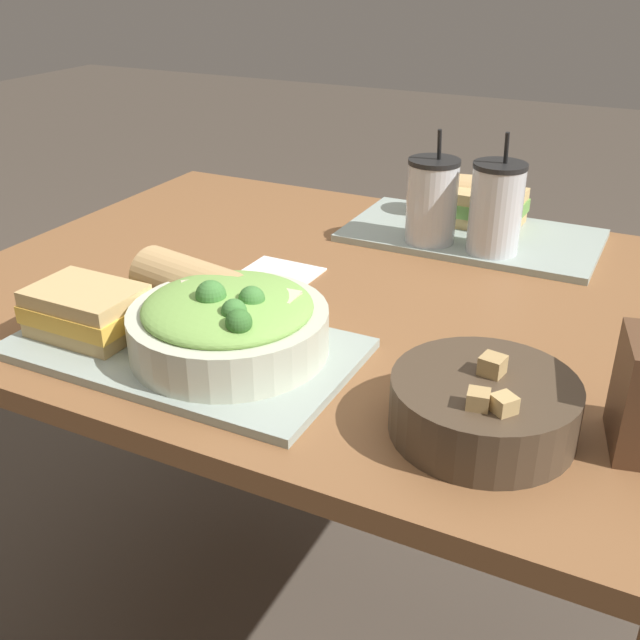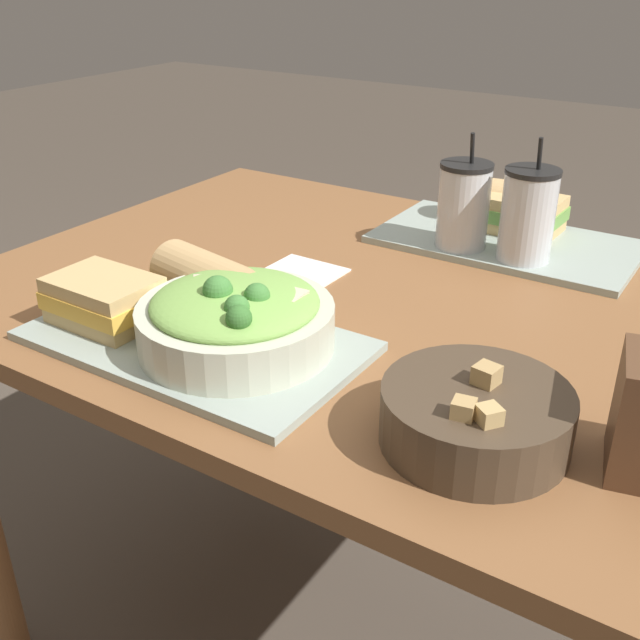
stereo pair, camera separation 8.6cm
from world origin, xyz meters
TOP-DOWN VIEW (x-y plane):
  - ground_plane at (0.00, 0.00)m, footprint 12.00×12.00m
  - dining_table at (0.00, 0.00)m, footprint 1.17×0.90m
  - tray_near at (-0.09, -0.28)m, footprint 0.44×0.25m
  - tray_far at (0.13, 0.30)m, footprint 0.44×0.25m
  - salad_bowl at (-0.02, -0.27)m, footprint 0.25×0.25m
  - soup_bowl at (0.31, -0.28)m, footprint 0.20×0.20m
  - sandwich_near at (-0.22, -0.31)m, footprint 0.15×0.11m
  - baguette_near at (-0.13, -0.20)m, footprint 0.19×0.11m
  - sandwich_far at (0.13, 0.36)m, footprint 0.14×0.11m
  - baguette_far at (0.08, 0.38)m, footprint 0.16×0.10m
  - drink_cup_dark at (0.07, 0.23)m, footprint 0.09×0.09m
  - drink_cup_red at (0.18, 0.23)m, footprint 0.09×0.09m
  - napkin_folded at (-0.10, 0.01)m, footprint 0.12×0.09m

SIDE VIEW (x-z plane):
  - ground_plane at x=0.00m, z-range 0.00..0.00m
  - dining_table at x=0.00m, z-range 0.27..1.05m
  - napkin_folded at x=-0.10m, z-range 0.78..0.78m
  - tray_near at x=-0.09m, z-range 0.78..0.79m
  - tray_far at x=0.13m, z-range 0.78..0.79m
  - soup_bowl at x=0.31m, z-range 0.77..0.85m
  - sandwich_near at x=-0.22m, z-range 0.79..0.85m
  - sandwich_far at x=0.13m, z-range 0.79..0.85m
  - baguette_near at x=-0.13m, z-range 0.79..0.87m
  - baguette_far at x=0.08m, z-range 0.79..0.87m
  - salad_bowl at x=-0.02m, z-range 0.78..0.88m
  - drink_cup_dark at x=0.07m, z-range 0.76..0.95m
  - drink_cup_red at x=0.18m, z-range 0.76..0.96m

